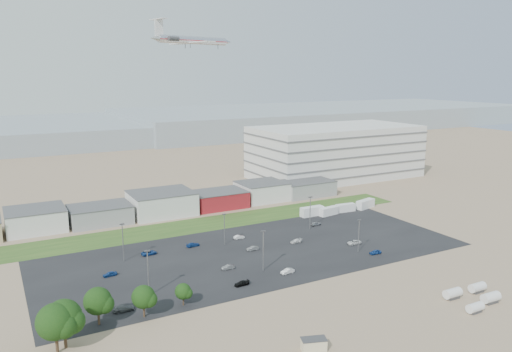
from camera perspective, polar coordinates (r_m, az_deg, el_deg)
ground at (r=125.43m, az=2.29°, el=-11.86°), size 700.00×700.00×0.00m
parking_lot at (r=143.87m, az=-0.09°, el=-8.69°), size 120.00×50.00×0.01m
grass_strip at (r=169.44m, az=-6.76°, el=-5.61°), size 160.00×16.00×0.02m
hills_backdrop at (r=427.88m, az=-14.93°, el=5.12°), size 700.00×200.00×9.00m
building_row at (r=180.83m, az=-14.05°, el=-3.46°), size 170.00×20.00×8.00m
parking_garage at (r=247.30m, az=9.05°, el=2.76°), size 80.00×40.00×25.00m
portable_shed at (r=97.14m, az=6.62°, el=-18.59°), size 5.22×3.81×2.36m
storage_tank_nw at (r=124.04m, az=21.55°, el=-12.34°), size 4.30×2.21×2.55m
storage_tank_ne at (r=129.47m, az=23.97°, el=-11.54°), size 4.13×2.08×2.47m
storage_tank_sw at (r=119.22m, az=23.76°, el=-13.58°), size 3.87×1.94×2.32m
storage_tank_se at (r=125.12m, az=25.24°, el=-12.43°), size 4.44×2.34×2.62m
box_trailer_a at (r=179.92m, az=6.41°, el=-4.03°), size 8.82×2.86×3.29m
box_trailer_b at (r=181.60m, az=8.30°, el=-4.01°), size 7.90×3.49×2.86m
box_trailer_c at (r=187.17m, az=10.18°, el=-3.60°), size 7.74×2.95×2.84m
box_trailer_d at (r=193.28m, az=12.39°, el=-3.14°), size 9.00×4.82×3.22m
tree_far_left at (r=100.54m, az=-21.96°, el=-15.57°), size 7.22×7.22×10.83m
tree_left at (r=101.67m, az=-21.11°, el=-15.22°), size 7.15×7.15×10.72m
tree_mid at (r=108.33m, az=-17.63°, el=-13.76°), size 6.00×6.00×9.00m
tree_right at (r=109.26m, az=-12.74°, el=-13.59°), size 5.24×5.24×7.87m
tree_near at (r=113.12m, az=-8.34°, el=-13.10°), size 3.83×3.83×5.75m
lightpole_front_l at (r=118.06m, az=-12.22°, el=-10.80°), size 1.28×0.53×10.89m
lightpole_front_m at (r=129.23m, az=0.83°, el=-8.55°), size 1.27×0.53×10.77m
lightpole_front_r at (r=145.51m, az=11.66°, el=-6.71°), size 1.12×0.47×9.55m
lightpole_back_l at (r=140.28m, az=-14.96°, el=-7.36°), size 1.24×0.52×10.56m
lightpole_back_m at (r=148.72m, az=-3.63°, el=-6.10°), size 1.12×0.47×9.49m
lightpole_back_r at (r=163.68m, az=6.20°, el=-4.23°), size 1.28×0.53×10.90m
airliner at (r=223.93m, az=-7.20°, el=15.15°), size 47.05×37.06×12.34m
parked_car_0 at (r=152.90m, az=11.15°, el=-7.44°), size 4.44×2.42×1.18m
parked_car_2 at (r=146.17m, az=13.47°, el=-8.44°), size 3.64×1.69×1.21m
parked_car_3 at (r=122.54m, az=-1.64°, el=-12.16°), size 3.83×1.66×1.10m
parked_car_4 at (r=132.00m, az=-3.22°, el=-10.36°), size 3.48×1.22×1.15m
parked_car_5 at (r=132.79m, az=-16.36°, el=-10.69°), size 3.63×1.80×1.19m
parked_car_6 at (r=149.27m, az=-7.22°, el=-7.79°), size 4.25×2.18×1.18m
parked_car_7 at (r=145.04m, az=-0.38°, el=-8.27°), size 3.66×1.39×1.19m
parked_car_8 at (r=169.04m, az=6.87°, el=-5.44°), size 3.70×1.66×1.23m
parked_car_9 at (r=144.83m, az=-12.12°, el=-8.57°), size 4.61×2.54×1.22m
parked_car_10 at (r=114.04m, az=-14.89°, el=-14.40°), size 4.58×1.92×1.32m
parked_car_11 at (r=154.84m, az=-1.95°, el=-6.98°), size 3.51×1.29×1.15m
parked_car_12 at (r=151.88m, az=4.61°, el=-7.41°), size 3.82×1.77×1.08m
parked_car_13 at (r=129.47m, az=3.61°, el=-10.80°), size 3.90×1.78×1.24m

